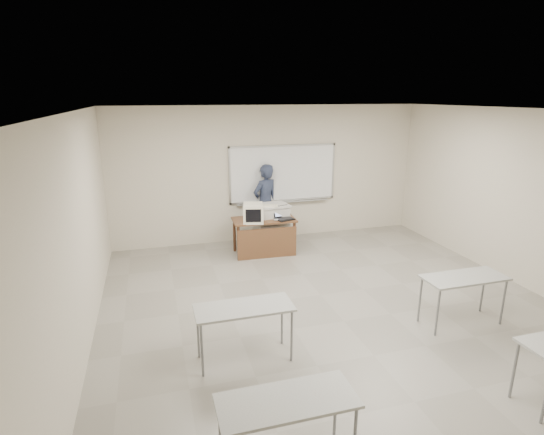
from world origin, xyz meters
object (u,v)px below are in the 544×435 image
object	(u,v)px
whiteboard	(283,174)
presenter	(265,203)
podium	(271,227)
laptop	(284,216)
instructor_desk	(265,231)
keyboard	(266,206)
crt_monitor	(253,213)
mouse	(276,220)

from	to	relation	value
whiteboard	presenter	xyz separation A→B (m)	(-0.45, -0.10, -0.61)
podium	presenter	xyz separation A→B (m)	(0.05, 0.67, 0.37)
laptop	whiteboard	bearing A→B (deg)	58.57
whiteboard	instructor_desk	distance (m)	1.58
instructor_desk	keyboard	bearing A→B (deg)	73.84
podium	crt_monitor	world-z (taller)	crt_monitor
whiteboard	podium	world-z (taller)	whiteboard
whiteboard	crt_monitor	xyz separation A→B (m)	(-0.95, -1.05, -0.55)
whiteboard	instructor_desk	xyz separation A→B (m)	(-0.70, -1.04, -0.96)
laptop	keyboard	xyz separation A→B (m)	(-0.35, 0.16, 0.20)
whiteboard	laptop	world-z (taller)	whiteboard
crt_monitor	mouse	distance (m)	0.48
instructor_desk	presenter	xyz separation A→B (m)	(0.25, 0.94, 0.35)
crt_monitor	presenter	world-z (taller)	presenter
podium	crt_monitor	bearing A→B (deg)	-154.72
mouse	keyboard	world-z (taller)	keyboard
podium	keyboard	size ratio (longest dim) A/B	2.02
whiteboard	keyboard	distance (m)	1.20
crt_monitor	whiteboard	bearing A→B (deg)	60.71
whiteboard	mouse	bearing A→B (deg)	-113.88
whiteboard	mouse	distance (m)	1.42
whiteboard	presenter	world-z (taller)	whiteboard
podium	keyboard	distance (m)	0.55
whiteboard	presenter	bearing A→B (deg)	-167.01
podium	instructor_desk	bearing A→B (deg)	-133.64
keyboard	presenter	bearing A→B (deg)	93.43
instructor_desk	mouse	size ratio (longest dim) A/B	12.66
whiteboard	keyboard	size ratio (longest dim) A/B	5.02
instructor_desk	presenter	bearing A→B (deg)	77.00
whiteboard	instructor_desk	size ratio (longest dim) A/B	1.93
podium	mouse	world-z (taller)	podium
keyboard	podium	bearing A→B (deg)	56.70
keyboard	whiteboard	bearing A→B (deg)	71.83
instructor_desk	podium	distance (m)	0.34
podium	laptop	world-z (taller)	laptop
podium	crt_monitor	xyz separation A→B (m)	(-0.45, -0.29, 0.43)
mouse	crt_monitor	bearing A→B (deg)	150.89
mouse	laptop	bearing A→B (deg)	1.50
instructor_desk	mouse	bearing A→B (deg)	-22.21
laptop	presenter	bearing A→B (deg)	83.19
whiteboard	podium	size ratio (longest dim) A/B	2.48
podium	keyboard	bearing A→B (deg)	-148.49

